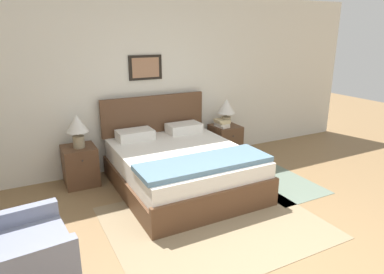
{
  "coord_description": "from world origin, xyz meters",
  "views": [
    {
      "loc": [
        -1.86,
        -1.66,
        2.06
      ],
      "look_at": [
        -0.05,
        1.8,
        0.85
      ],
      "focal_mm": 32.0,
      "sensor_mm": 36.0,
      "label": 1
    }
  ],
  "objects_px": {
    "armchair": "(16,261)",
    "nightstand_by_door": "(225,141)",
    "nightstand_near_window": "(80,166)",
    "table_lamp_near_window": "(77,126)",
    "bed": "(181,166)",
    "table_lamp_by_door": "(226,109)"
  },
  "relations": [
    {
      "from": "armchair",
      "to": "table_lamp_near_window",
      "type": "distance_m",
      "value": 2.14
    },
    {
      "from": "armchair",
      "to": "table_lamp_near_window",
      "type": "bearing_deg",
      "value": 150.46
    },
    {
      "from": "armchair",
      "to": "table_lamp_by_door",
      "type": "xyz_separation_m",
      "value": [
        3.23,
        1.89,
        0.56
      ]
    },
    {
      "from": "bed",
      "to": "nightstand_by_door",
      "type": "distance_m",
      "value": 1.41
    },
    {
      "from": "armchair",
      "to": "nightstand_by_door",
      "type": "relative_size",
      "value": 1.57
    },
    {
      "from": "nightstand_near_window",
      "to": "table_lamp_near_window",
      "type": "distance_m",
      "value": 0.57
    },
    {
      "from": "nightstand_near_window",
      "to": "armchair",
      "type": "bearing_deg",
      "value": -113.84
    },
    {
      "from": "bed",
      "to": "nightstand_near_window",
      "type": "xyz_separation_m",
      "value": [
        -1.2,
        0.75,
        -0.03
      ]
    },
    {
      "from": "armchair",
      "to": "table_lamp_by_door",
      "type": "distance_m",
      "value": 3.78
    },
    {
      "from": "armchair",
      "to": "nightstand_near_window",
      "type": "distance_m",
      "value": 2.09
    },
    {
      "from": "armchair",
      "to": "nightstand_near_window",
      "type": "height_order",
      "value": "armchair"
    },
    {
      "from": "bed",
      "to": "armchair",
      "type": "bearing_deg",
      "value": -150.38
    },
    {
      "from": "table_lamp_by_door",
      "to": "nightstand_by_door",
      "type": "bearing_deg",
      "value": 67.42
    },
    {
      "from": "bed",
      "to": "table_lamp_near_window",
      "type": "distance_m",
      "value": 1.49
    },
    {
      "from": "armchair",
      "to": "nightstand_by_door",
      "type": "height_order",
      "value": "armchair"
    },
    {
      "from": "bed",
      "to": "nightstand_near_window",
      "type": "relative_size",
      "value": 3.64
    },
    {
      "from": "nightstand_by_door",
      "to": "bed",
      "type": "bearing_deg",
      "value": -147.88
    },
    {
      "from": "bed",
      "to": "armchair",
      "type": "relative_size",
      "value": 2.32
    },
    {
      "from": "nightstand_near_window",
      "to": "table_lamp_near_window",
      "type": "height_order",
      "value": "table_lamp_near_window"
    },
    {
      "from": "armchair",
      "to": "nightstand_near_window",
      "type": "bearing_deg",
      "value": 151.01
    },
    {
      "from": "table_lamp_near_window",
      "to": "table_lamp_by_door",
      "type": "bearing_deg",
      "value": 0.0
    },
    {
      "from": "bed",
      "to": "table_lamp_by_door",
      "type": "height_order",
      "value": "bed"
    }
  ]
}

